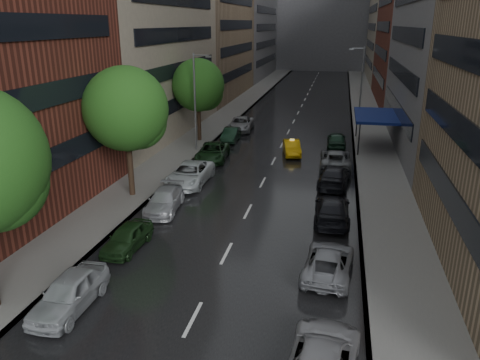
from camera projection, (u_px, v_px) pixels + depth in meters
name	position (u px, v px, depth m)	size (l,w,h in m)	color
road	(297.00, 116.00, 62.16)	(14.00, 140.00, 0.01)	black
sidewalk_left	(231.00, 112.00, 63.91)	(4.00, 140.00, 0.15)	gray
sidewalk_right	(366.00, 118.00, 60.37)	(4.00, 140.00, 0.15)	gray
building_far	(324.00, 5.00, 120.07)	(40.00, 14.00, 32.00)	slate
tree_mid	(126.00, 109.00, 31.36)	(5.73, 5.73, 9.13)	#382619
tree_far	(198.00, 85.00, 46.97)	(5.30, 5.30, 8.44)	#382619
taxi	(292.00, 148.00, 43.60)	(1.44, 4.12, 1.36)	#FFB90D
parked_cars_left	(199.00, 165.00, 37.96)	(2.94, 41.02, 1.61)	#A7ACB1
parked_cars_right	(333.00, 195.00, 31.42)	(2.84, 37.26, 1.55)	gray
street_lamp_left	(196.00, 100.00, 43.58)	(1.74, 0.22, 9.00)	gray
street_lamp_right	(361.00, 85.00, 54.45)	(1.74, 0.22, 9.00)	gray
awning	(376.00, 116.00, 45.50)	(4.00, 8.00, 3.12)	navy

